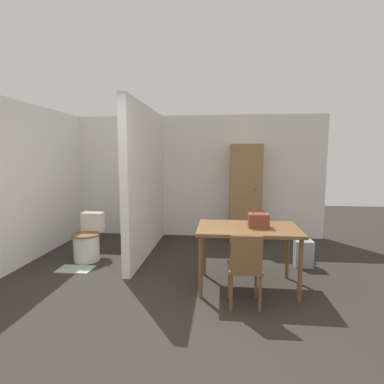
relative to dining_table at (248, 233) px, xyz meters
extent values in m
plane|color=#2D2823|center=(-1.06, -1.31, -0.71)|extent=(16.00, 16.00, 0.00)
cube|color=white|center=(-1.06, 2.49, 0.54)|extent=(5.58, 0.12, 2.50)
cube|color=white|center=(-3.41, 0.56, 0.54)|extent=(0.12, 4.74, 2.50)
cube|color=white|center=(-1.63, 1.26, 0.54)|extent=(0.12, 2.35, 2.50)
cube|color=brown|center=(0.00, 0.00, 0.06)|extent=(1.26, 0.80, 0.04)
cylinder|color=brown|center=(-0.57, -0.34, -0.33)|extent=(0.05, 0.05, 0.75)
cylinder|color=brown|center=(0.57, -0.34, -0.33)|extent=(0.05, 0.05, 0.75)
cylinder|color=brown|center=(-0.57, 0.34, -0.33)|extent=(0.05, 0.05, 0.75)
cylinder|color=brown|center=(0.57, 0.34, -0.33)|extent=(0.05, 0.05, 0.75)
cube|color=brown|center=(-0.07, -0.46, -0.28)|extent=(0.38, 0.38, 0.04)
cube|color=brown|center=(-0.06, -0.63, -0.06)|extent=(0.34, 0.04, 0.40)
cylinder|color=brown|center=(-0.23, -0.31, -0.50)|extent=(0.04, 0.04, 0.41)
cylinder|color=brown|center=(0.08, -0.30, -0.50)|extent=(0.04, 0.04, 0.41)
cylinder|color=brown|center=(-0.22, -0.62, -0.50)|extent=(0.04, 0.04, 0.41)
cylinder|color=brown|center=(0.09, -0.61, -0.50)|extent=(0.04, 0.04, 0.41)
cylinder|color=silver|center=(-2.49, 0.73, -0.50)|extent=(0.40, 0.40, 0.42)
cylinder|color=brown|center=(-2.49, 0.73, -0.28)|extent=(0.43, 0.43, 0.02)
cube|color=silver|center=(-2.49, 1.00, -0.13)|extent=(0.34, 0.18, 0.32)
cube|color=brown|center=(0.13, -0.01, 0.17)|extent=(0.25, 0.18, 0.17)
torus|color=brown|center=(0.13, -0.01, 0.26)|extent=(0.15, 0.01, 0.15)
cube|color=#997047|center=(0.13, 2.19, 0.24)|extent=(0.61, 0.45, 1.90)
sphere|color=black|center=(0.29, 1.95, 0.34)|extent=(0.02, 0.02, 0.02)
cube|color=#99A899|center=(-2.49, 0.34, -0.70)|extent=(0.51, 0.32, 0.01)
cube|color=#9E9EA3|center=(0.92, 0.83, -0.51)|extent=(0.26, 0.21, 0.40)
camera|label=1|loc=(-0.33, -3.74, 0.97)|focal=28.00mm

